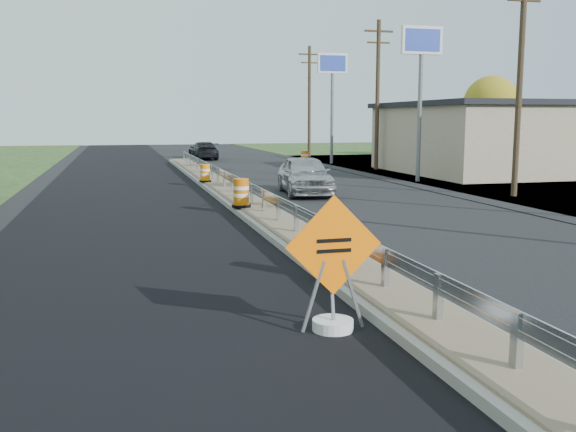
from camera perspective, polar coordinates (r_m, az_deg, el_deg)
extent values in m
plane|color=black|center=(15.60, 2.73, -3.41)|extent=(140.00, 140.00, 0.00)
cube|color=black|center=(24.75, -14.22, 0.82)|extent=(7.20, 120.00, 0.01)
cube|color=gray|center=(23.22, -3.25, 0.78)|extent=(1.60, 55.00, 0.18)
cube|color=brown|center=(23.21, -3.25, 1.07)|extent=(1.25, 55.00, 0.05)
cube|color=silver|center=(8.44, 19.68, -10.31)|extent=(0.10, 0.15, 0.70)
cube|color=silver|center=(10.07, 13.20, -6.97)|extent=(0.10, 0.15, 0.70)
cube|color=silver|center=(11.81, 8.64, -4.53)|extent=(0.10, 0.15, 0.70)
cube|color=silver|center=(13.63, 5.29, -2.70)|extent=(0.10, 0.15, 0.70)
cube|color=silver|center=(15.49, 2.74, -1.31)|extent=(0.10, 0.15, 0.70)
cube|color=silver|center=(17.38, 0.75, -0.21)|extent=(0.10, 0.15, 0.70)
cube|color=silver|center=(19.29, -0.85, 0.67)|extent=(0.10, 0.15, 0.70)
cube|color=silver|center=(21.22, -2.16, 1.39)|extent=(0.10, 0.15, 0.70)
cube|color=silver|center=(23.16, -3.26, 1.99)|extent=(0.10, 0.15, 0.70)
cube|color=silver|center=(25.11, -4.18, 2.49)|extent=(0.10, 0.15, 0.70)
cube|color=silver|center=(27.07, -4.97, 2.92)|extent=(0.10, 0.15, 0.70)
cube|color=silver|center=(29.03, -5.66, 3.30)|extent=(0.10, 0.15, 0.70)
cube|color=silver|center=(31.00, -6.25, 3.62)|extent=(0.10, 0.15, 0.70)
cube|color=silver|center=(32.97, -6.78, 3.91)|extent=(0.10, 0.15, 0.70)
cube|color=silver|center=(34.95, -7.25, 4.16)|extent=(0.10, 0.15, 0.70)
cube|color=silver|center=(36.92, -7.67, 4.39)|extent=(0.10, 0.15, 0.70)
cube|color=silver|center=(38.90, -8.04, 4.59)|extent=(0.10, 0.15, 0.70)
cube|color=silver|center=(40.89, -8.38, 4.78)|extent=(0.10, 0.15, 0.70)
cube|color=silver|center=(42.87, -8.69, 4.94)|extent=(0.10, 0.15, 0.70)
cube|color=silver|center=(44.85, -8.97, 5.09)|extent=(0.10, 0.15, 0.70)
cube|color=silver|center=(46.84, -9.23, 5.23)|extent=(0.10, 0.15, 0.70)
cube|color=silver|center=(24.11, -3.74, 2.72)|extent=(0.04, 46.00, 0.34)
cube|color=silver|center=(24.12, -3.74, 2.53)|extent=(0.06, 46.00, 0.03)
cube|color=silver|center=(24.10, -3.74, 2.91)|extent=(0.06, 46.00, 0.03)
cube|color=tan|center=(43.02, 21.82, 6.33)|extent=(18.00, 12.00, 4.00)
cube|color=black|center=(43.02, 21.98, 9.15)|extent=(18.50, 12.50, 0.30)
cube|color=black|center=(38.39, 10.94, 5.99)|extent=(0.08, 7.20, 2.20)
cylinder|color=slate|center=(34.08, 11.61, 8.69)|extent=(0.22, 0.22, 6.80)
cube|color=white|center=(34.31, 11.80, 15.05)|extent=(2.20, 0.25, 1.40)
cube|color=#263FB2|center=(34.31, 11.80, 15.05)|extent=(1.90, 0.30, 1.10)
cylinder|color=slate|center=(47.04, 3.92, 8.77)|extent=(0.22, 0.22, 6.80)
cube|color=white|center=(47.20, 3.97, 13.39)|extent=(2.20, 0.25, 1.40)
cube|color=#263FB2|center=(47.20, 3.97, 13.39)|extent=(1.90, 0.30, 1.10)
cylinder|color=#473523|center=(28.57, 19.89, 11.02)|extent=(0.26, 0.26, 9.40)
cube|color=#473523|center=(28.93, 20.24, 17.56)|extent=(1.50, 0.10, 0.10)
cylinder|color=#473523|center=(41.80, 7.96, 10.52)|extent=(0.26, 0.26, 9.40)
cube|color=#473523|center=(42.13, 8.07, 15.96)|extent=(1.90, 0.12, 0.12)
cube|color=#473523|center=(42.04, 8.05, 15.02)|extent=(1.50, 0.10, 0.10)
cylinder|color=#473523|center=(55.93, 1.91, 10.09)|extent=(0.26, 0.26, 9.40)
cube|color=#473523|center=(56.18, 1.93, 14.17)|extent=(1.90, 0.12, 0.12)
cube|color=#473523|center=(56.11, 1.93, 13.46)|extent=(1.50, 0.10, 0.10)
cylinder|color=#473523|center=(57.42, 17.48, 6.51)|extent=(0.36, 0.36, 3.08)
sphere|color=olive|center=(57.41, 17.61, 9.51)|extent=(4.62, 4.62, 4.62)
cylinder|color=white|center=(10.07, 4.01, -9.66)|extent=(0.64, 0.64, 0.18)
cube|color=slate|center=(9.83, 2.26, -7.17)|extent=(0.38, 0.05, 1.11)
cube|color=slate|center=(10.03, 5.78, -6.88)|extent=(0.38, 0.05, 1.11)
cube|color=slate|center=(9.98, 3.93, -6.94)|extent=(0.05, 0.28, 1.13)
cube|color=#FB6B05|center=(9.75, 4.08, -2.62)|extent=(1.54, 0.05, 1.54)
cube|color=black|center=(9.71, 4.14, -2.18)|extent=(0.55, 0.01, 0.06)
cube|color=black|center=(9.74, 4.13, -3.11)|extent=(0.55, 0.01, 0.06)
cylinder|color=black|center=(13.14, 3.63, -4.49)|extent=(0.60, 0.60, 0.08)
cylinder|color=#F95D0A|center=(13.05, 3.64, -2.70)|extent=(0.48, 0.48, 0.84)
cylinder|color=white|center=(13.02, 3.65, -2.10)|extent=(0.49, 0.49, 0.11)
cylinder|color=white|center=(13.06, 3.64, -3.05)|extent=(0.49, 0.49, 0.11)
cylinder|color=black|center=(22.23, -4.18, 0.91)|extent=(0.67, 0.67, 0.09)
cylinder|color=orange|center=(22.18, -4.19, 2.11)|extent=(0.54, 0.54, 0.94)
cylinder|color=white|center=(22.16, -4.20, 2.52)|extent=(0.55, 0.55, 0.12)
cylinder|color=white|center=(22.19, -4.19, 1.88)|extent=(0.55, 0.55, 0.12)
cylinder|color=black|center=(31.42, -7.37, 3.10)|extent=(0.58, 0.58, 0.08)
cylinder|color=orange|center=(31.38, -7.38, 3.84)|extent=(0.47, 0.47, 0.82)
cylinder|color=white|center=(31.37, -7.39, 4.09)|extent=(0.48, 0.48, 0.11)
cylinder|color=white|center=(31.39, -7.38, 3.70)|extent=(0.48, 0.48, 0.11)
cylinder|color=black|center=(46.75, 1.49, 4.67)|extent=(0.66, 0.66, 0.09)
cylinder|color=orange|center=(46.72, 1.50, 5.24)|extent=(0.53, 0.53, 0.93)
cylinder|color=white|center=(46.71, 1.50, 5.43)|extent=(0.55, 0.55, 0.12)
cylinder|color=white|center=(46.73, 1.49, 5.14)|extent=(0.55, 0.55, 0.12)
imported|color=#B2B2B7|center=(27.95, 1.54, 3.67)|extent=(2.51, 5.13, 1.68)
imported|color=black|center=(52.95, -7.52, 5.79)|extent=(2.04, 4.95, 1.43)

